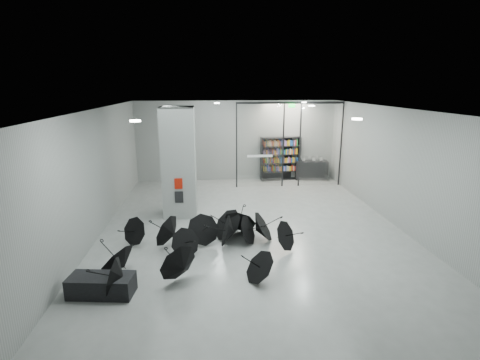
{
  "coord_description": "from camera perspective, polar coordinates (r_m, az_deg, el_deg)",
  "views": [
    {
      "loc": [
        -1.44,
        -11.13,
        4.72
      ],
      "look_at": [
        -0.3,
        1.5,
        1.4
      ],
      "focal_mm": 27.13,
      "sensor_mm": 36.0,
      "label": 1
    }
  ],
  "objects": [
    {
      "name": "fire_cabinet",
      "position": [
        13.0,
        -9.65,
        -0.57
      ],
      "size": [
        0.28,
        0.04,
        0.38
      ],
      "primitive_type": "cube",
      "color": "#A50A07",
      "rests_on": "column"
    },
    {
      "name": "umbrella_cluster",
      "position": [
        10.67,
        -5.2,
        -9.83
      ],
      "size": [
        5.79,
        4.3,
        1.28
      ],
      "color": "black",
      "rests_on": "ground"
    },
    {
      "name": "column",
      "position": [
        13.46,
        -9.58,
        2.8
      ],
      "size": [
        1.2,
        1.2,
        4.0
      ],
      "primitive_type": "cube",
      "color": "slate",
      "rests_on": "ground"
    },
    {
      "name": "bookshelf",
      "position": [
        18.61,
        6.38,
        3.36
      ],
      "size": [
        2.04,
        0.67,
        2.2
      ],
      "primitive_type": null,
      "rotation": [
        0.0,
        0.0,
        0.14
      ],
      "color": "black",
      "rests_on": "ground"
    },
    {
      "name": "room",
      "position": [
        11.38,
        2.19,
        5.17
      ],
      "size": [
        14.0,
        14.02,
        4.01
      ],
      "color": "gray",
      "rests_on": "ground"
    },
    {
      "name": "exit_sign",
      "position": [
        16.9,
        8.15,
        11.47
      ],
      "size": [
        0.3,
        0.06,
        0.15
      ],
      "primitive_type": "cube",
      "color": "#0CE533",
      "rests_on": "room"
    },
    {
      "name": "shop_counter",
      "position": [
        19.09,
        11.15,
        1.57
      ],
      "size": [
        1.69,
        0.85,
        0.97
      ],
      "primitive_type": "cube",
      "rotation": [
        0.0,
        0.0,
        -0.13
      ],
      "color": "black",
      "rests_on": "ground"
    },
    {
      "name": "info_panel",
      "position": [
        13.14,
        -9.56,
        -2.67
      ],
      "size": [
        0.3,
        0.03,
        0.42
      ],
      "primitive_type": "cube",
      "color": "black",
      "rests_on": "column"
    },
    {
      "name": "bench",
      "position": [
        9.3,
        -20.95,
        -15.21
      ],
      "size": [
        1.54,
        0.81,
        0.47
      ],
      "primitive_type": "cube",
      "rotation": [
        0.0,
        0.0,
        -0.13
      ],
      "color": "black",
      "rests_on": "ground"
    },
    {
      "name": "glass_partition",
      "position": [
        17.26,
        7.78,
        6.07
      ],
      "size": [
        5.06,
        0.08,
        4.0
      ],
      "color": "silver",
      "rests_on": "ground"
    }
  ]
}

